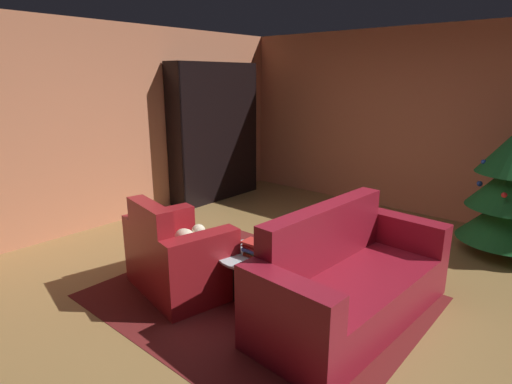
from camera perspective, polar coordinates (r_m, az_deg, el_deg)
ground_plane at (r=4.02m, az=5.51°, el=-13.34°), size 7.30×7.30×0.00m
wall_back at (r=6.33m, az=22.42°, el=8.67°), size 6.14×0.06×2.61m
wall_left at (r=5.85m, az=-19.42°, el=8.49°), size 0.06×6.21×2.61m
area_rug at (r=3.90m, az=0.47°, el=-14.16°), size 2.69×2.27×0.01m
bookshelf_unit at (r=6.76m, az=-4.92°, el=8.00°), size 0.35×1.62×2.15m
armchair_red at (r=3.96m, az=-10.74°, el=-8.92°), size 1.11×0.87×0.89m
couch_red at (r=3.58m, az=12.54°, el=-11.96°), size 0.91×1.95×0.91m
coffee_table at (r=3.72m, az=-0.21°, el=-8.98°), size 0.67×0.67×0.44m
book_stack_on_table at (r=3.62m, az=-0.12°, el=-7.72°), size 0.22×0.17×0.13m
bottle_on_table at (r=3.55m, az=1.99°, el=-7.77°), size 0.06×0.06×0.24m
decorated_tree at (r=5.30m, az=31.60°, el=0.18°), size 0.99×0.99×1.44m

